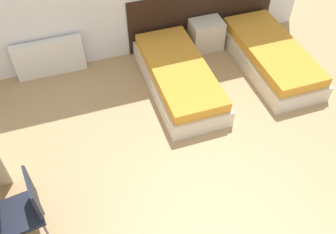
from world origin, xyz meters
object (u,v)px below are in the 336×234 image
at_px(bed_near_window, 179,77).
at_px(nightstand, 206,35).
at_px(bed_near_door, 271,56).
at_px(chair_near_laptop, 23,209).

bearing_deg(bed_near_window, nightstand, 46.18).
distance_m(bed_near_window, bed_near_door, 1.49).
bearing_deg(bed_near_door, bed_near_window, 180.00).
distance_m(nightstand, chair_near_laptop, 3.84).
bearing_deg(nightstand, bed_near_door, -46.18).
relative_size(bed_near_window, nightstand, 3.79).
distance_m(bed_near_door, chair_near_laptop, 4.07).
xyz_separation_m(bed_near_door, nightstand, (-0.75, 0.78, 0.05)).
relative_size(nightstand, chair_near_laptop, 0.58).
bearing_deg(chair_near_laptop, bed_near_door, 16.81).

